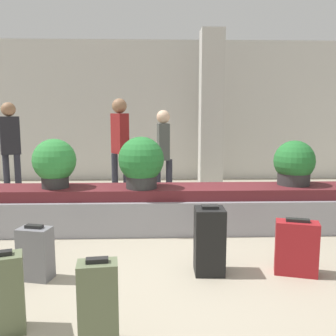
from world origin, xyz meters
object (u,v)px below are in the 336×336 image
(traveler_1, at_px, (10,142))
(suitcase_2, at_px, (296,248))
(suitcase_0, at_px, (3,294))
(suitcase_4, at_px, (209,241))
(suitcase_3, at_px, (36,253))
(potted_plant_1, at_px, (294,164))
(traveler_2, at_px, (120,140))
(potted_plant_2, at_px, (141,162))
(pillar, at_px, (211,111))
(suitcase_1, at_px, (98,304))
(traveler_0, at_px, (163,149))
(potted_plant_0, at_px, (54,163))

(traveler_1, bearing_deg, suitcase_2, 114.10)
(suitcase_0, xyz_separation_m, suitcase_4, (1.60, 0.96, 0.04))
(suitcase_3, bearing_deg, suitcase_0, -73.82)
(potted_plant_1, height_order, traveler_2, traveler_2)
(suitcase_2, bearing_deg, potted_plant_2, 154.09)
(pillar, height_order, suitcase_1, pillar)
(potted_plant_2, bearing_deg, suitcase_4, -62.20)
(pillar, xyz_separation_m, traveler_1, (-3.68, -1.05, -0.55))
(suitcase_1, distance_m, suitcase_3, 1.29)
(suitcase_3, distance_m, suitcase_4, 1.66)
(suitcase_1, bearing_deg, traveler_1, 109.94)
(suitcase_2, height_order, traveler_2, traveler_2)
(suitcase_4, bearing_deg, suitcase_2, -2.87)
(suitcase_3, bearing_deg, pillar, 75.23)
(suitcase_1, bearing_deg, potted_plant_1, 42.42)
(potted_plant_2, distance_m, traveler_1, 2.98)
(suitcase_2, xyz_separation_m, traveler_0, (-1.23, 2.91, 0.69))
(suitcase_1, height_order, traveler_1, traveler_1)
(potted_plant_1, bearing_deg, traveler_2, 149.40)
(suitcase_4, distance_m, traveler_0, 2.95)
(suitcase_3, bearing_deg, potted_plant_1, 40.82)
(suitcase_1, bearing_deg, suitcase_0, 159.34)
(potted_plant_1, distance_m, traveler_2, 2.91)
(suitcase_2, height_order, traveler_0, traveler_0)
(suitcase_0, xyz_separation_m, suitcase_1, (0.70, -0.17, 0.01))
(pillar, distance_m, potted_plant_0, 3.78)
(pillar, height_order, traveler_2, pillar)
(pillar, relative_size, traveler_0, 1.99)
(traveler_0, xyz_separation_m, traveler_2, (-0.74, 0.12, 0.14))
(suitcase_3, height_order, potted_plant_1, potted_plant_1)
(suitcase_0, xyz_separation_m, traveler_1, (-1.46, 4.11, 0.76))
(potted_plant_1, bearing_deg, potted_plant_0, -178.39)
(traveler_1, bearing_deg, potted_plant_2, 115.95)
(suitcase_0, bearing_deg, potted_plant_0, 77.02)
(suitcase_1, height_order, potted_plant_2, potted_plant_2)
(suitcase_4, xyz_separation_m, potted_plant_1, (1.37, 1.50, 0.55))
(pillar, bearing_deg, suitcase_2, -87.01)
(pillar, bearing_deg, traveler_2, -145.00)
(suitcase_1, relative_size, potted_plant_2, 0.92)
(pillar, distance_m, traveler_0, 1.80)
(potted_plant_0, distance_m, potted_plant_1, 3.21)
(potted_plant_2, relative_size, traveler_1, 0.39)
(suitcase_0, xyz_separation_m, potted_plant_1, (2.97, 2.46, 0.58))
(suitcase_4, bearing_deg, potted_plant_2, 118.70)
(suitcase_0, relative_size, potted_plant_0, 0.94)
(pillar, height_order, potted_plant_1, pillar)
(suitcase_0, relative_size, suitcase_3, 1.15)
(suitcase_0, relative_size, suitcase_2, 1.09)
(pillar, xyz_separation_m, potted_plant_0, (-2.46, -2.79, -0.69))
(pillar, distance_m, potted_plant_1, 2.89)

